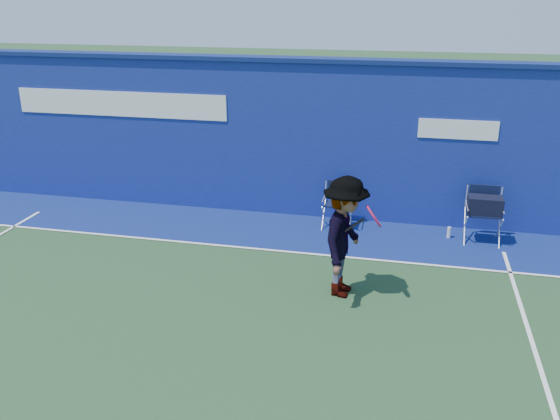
% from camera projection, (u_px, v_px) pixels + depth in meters
% --- Properties ---
extents(ground, '(80.00, 80.00, 0.00)m').
position_uv_depth(ground, '(170.00, 349.00, 7.48)').
color(ground, '#244324').
rests_on(ground, ground).
extents(stadium_wall, '(24.00, 0.50, 3.08)m').
position_uv_depth(stadium_wall, '(267.00, 136.00, 11.70)').
color(stadium_wall, navy).
rests_on(stadium_wall, ground).
extents(out_of_bounds_strip, '(24.00, 1.80, 0.01)m').
position_uv_depth(out_of_bounds_strip, '(254.00, 229.00, 11.23)').
color(out_of_bounds_strip, navy).
rests_on(out_of_bounds_strip, ground).
extents(court_lines, '(24.00, 12.00, 0.01)m').
position_uv_depth(court_lines, '(187.00, 324.00, 8.03)').
color(court_lines, white).
rests_on(court_lines, out_of_bounds_strip).
extents(directors_chair_left, '(0.51, 0.48, 0.87)m').
position_uv_depth(directors_chair_left, '(337.00, 213.00, 11.23)').
color(directors_chair_left, silver).
rests_on(directors_chair_left, ground).
extents(directors_chair_right, '(0.59, 0.53, 0.99)m').
position_uv_depth(directors_chair_right, '(483.00, 220.00, 10.53)').
color(directors_chair_right, silver).
rests_on(directors_chair_right, ground).
extents(water_bottle, '(0.07, 0.07, 0.21)m').
position_uv_depth(water_bottle, '(449.00, 233.00, 10.79)').
color(water_bottle, silver).
rests_on(water_bottle, ground).
extents(tennis_player, '(0.97, 1.25, 1.81)m').
position_uv_depth(tennis_player, '(345.00, 237.00, 8.55)').
color(tennis_player, '#EA4738').
rests_on(tennis_player, ground).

